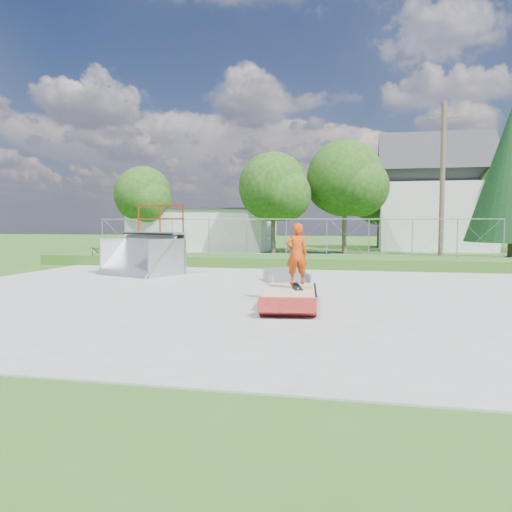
{
  "coord_description": "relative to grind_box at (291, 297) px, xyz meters",
  "views": [
    {
      "loc": [
        3.73,
        -13.99,
        2.18
      ],
      "look_at": [
        0.49,
        1.12,
        1.1
      ],
      "focal_mm": 35.0,
      "sensor_mm": 36.0,
      "label": 1
    }
  ],
  "objects": [
    {
      "name": "tree_center",
      "position": [
        0.89,
        20.94,
        4.64
      ],
      "size": [
        5.44,
        5.12,
        7.6
      ],
      "color": "brown",
      "rests_on": "ground"
    },
    {
      "name": "concrete_pad",
      "position": [
        -1.9,
        1.13,
        -0.18
      ],
      "size": [
        20.0,
        16.0,
        0.04
      ],
      "primitive_type": "cube",
      "color": "gray",
      "rests_on": "ground"
    },
    {
      "name": "tree_left_near",
      "position": [
        -3.65,
        18.97,
        4.04
      ],
      "size": [
        4.76,
        4.48,
        6.65
      ],
      "color": "brown",
      "rests_on": "ground"
    },
    {
      "name": "skater",
      "position": [
        0.13,
        0.16,
        1.05
      ],
      "size": [
        0.69,
        0.57,
        1.61
      ],
      "primitive_type": "imported",
      "rotation": [
        0.0,
        0.0,
        3.51
      ],
      "color": "#C23909",
      "rests_on": "grind_box"
    },
    {
      "name": "quarter_pipe",
      "position": [
        -7.0,
        5.83,
        1.22
      ],
      "size": [
        3.55,
        3.32,
        2.85
      ],
      "primitive_type": null,
      "rotation": [
        0.0,
        0.0,
        -0.39
      ],
      "color": "#9B9EA3",
      "rests_on": "concrete_pad"
    },
    {
      "name": "chain_link_fence",
      "position": [
        -1.9,
        11.63,
        1.2
      ],
      "size": [
        20.0,
        0.06,
        1.8
      ],
      "primitive_type": null,
      "color": "gray",
      "rests_on": "grass_berm"
    },
    {
      "name": "concrete_stairs",
      "position": [
        -10.4,
        9.83,
        0.2
      ],
      "size": [
        1.5,
        1.6,
        0.8
      ],
      "primitive_type": null,
      "color": "gray",
      "rests_on": "ground"
    },
    {
      "name": "gable_house",
      "position": [
        7.1,
        27.13,
        3.63
      ],
      "size": [
        8.4,
        6.08,
        8.94
      ],
      "color": "silver",
      "rests_on": "ground"
    },
    {
      "name": "flat_bank_ramp",
      "position": [
        -0.79,
        4.63,
        0.01
      ],
      "size": [
        1.89,
        1.94,
        0.43
      ],
      "primitive_type": null,
      "rotation": [
        0.0,
        0.0,
        0.41
      ],
      "color": "#9B9EA3",
      "rests_on": "concrete_pad"
    },
    {
      "name": "grind_box",
      "position": [
        0.0,
        0.0,
        0.0
      ],
      "size": [
        1.59,
        2.83,
        0.4
      ],
      "rotation": [
        0.0,
        0.0,
        0.11
      ],
      "color": "maroon",
      "rests_on": "concrete_pad"
    },
    {
      "name": "utility_building_flat",
      "position": [
        -9.9,
        23.13,
        1.3
      ],
      "size": [
        10.0,
        6.0,
        3.0
      ],
      "primitive_type": "cube",
      "color": "silver",
      "rests_on": "ground"
    },
    {
      "name": "tree_left_far",
      "position": [
        -13.67,
        20.98,
        3.73
      ],
      "size": [
        4.42,
        4.16,
        6.18
      ],
      "color": "brown",
      "rests_on": "ground"
    },
    {
      "name": "skateboard",
      "position": [
        0.13,
        0.16,
        0.24
      ],
      "size": [
        0.46,
        0.82,
        0.13
      ],
      "primitive_type": "cube",
      "rotation": [
        0.14,
        0.0,
        0.32
      ],
      "color": "black",
      "rests_on": "grind_box"
    },
    {
      "name": "grass_berm",
      "position": [
        -1.9,
        10.63,
        0.05
      ],
      "size": [
        24.0,
        3.0,
        0.5
      ],
      "primitive_type": "cube",
      "color": "#2E5919",
      "rests_on": "ground"
    },
    {
      "name": "tree_back_mid",
      "position": [
        3.32,
        28.99,
        3.43
      ],
      "size": [
        4.08,
        3.84,
        5.7
      ],
      "color": "brown",
      "rests_on": "ground"
    },
    {
      "name": "ground",
      "position": [
        -1.9,
        1.13,
        -0.2
      ],
      "size": [
        120.0,
        120.0,
        0.0
      ],
      "primitive_type": "plane",
      "color": "#2E5919",
      "rests_on": "ground"
    },
    {
      "name": "utility_pole",
      "position": [
        5.6,
        13.13,
        3.8
      ],
      "size": [
        0.24,
        0.24,
        8.0
      ],
      "primitive_type": "cylinder",
      "color": "brown",
      "rests_on": "ground"
    }
  ]
}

